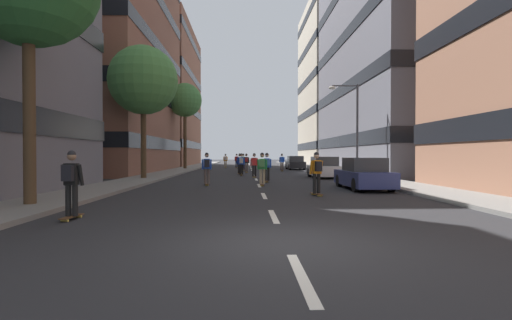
% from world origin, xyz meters
% --- Properties ---
extents(ground_plane, '(180.11, 180.11, 0.00)m').
position_xyz_m(ground_plane, '(0.00, 30.02, 0.00)').
color(ground_plane, '#28282B').
extents(sidewalk_left, '(2.64, 82.55, 0.14)m').
position_xyz_m(sidewalk_left, '(-7.46, 33.77, 0.07)').
color(sidewalk_left, gray).
rests_on(sidewalk_left, ground_plane).
extents(sidewalk_right, '(2.64, 82.55, 0.14)m').
position_xyz_m(sidewalk_right, '(7.46, 33.77, 0.07)').
color(sidewalk_right, gray).
rests_on(sidewalk_right, ground_plane).
extents(lane_markings, '(0.16, 67.20, 0.01)m').
position_xyz_m(lane_markings, '(0.00, 30.50, 0.00)').
color(lane_markings, silver).
rests_on(lane_markings, ground_plane).
extents(building_left_mid, '(14.80, 20.64, 22.57)m').
position_xyz_m(building_left_mid, '(-16.12, 29.10, 11.37)').
color(building_left_mid, brown).
rests_on(building_left_mid, ground_plane).
extents(building_left_far, '(14.80, 20.88, 21.00)m').
position_xyz_m(building_left_far, '(-16.12, 51.06, 10.59)').
color(building_left_far, brown).
rests_on(building_left_far, ground_plane).
extents(building_right_mid, '(14.80, 24.00, 29.93)m').
position_xyz_m(building_right_mid, '(16.12, 29.10, 15.06)').
color(building_right_mid, slate).
rests_on(building_right_mid, ground_plane).
extents(building_right_far, '(14.80, 17.60, 24.79)m').
position_xyz_m(building_right_far, '(16.12, 51.06, 12.49)').
color(building_right_far, '#BCB29E').
rests_on(building_right_far, ground_plane).
extents(parked_car_near, '(1.82, 4.40, 1.52)m').
position_xyz_m(parked_car_near, '(4.94, 19.71, 0.70)').
color(parked_car_near, silver).
rests_on(parked_car_near, ground_plane).
extents(parked_car_mid, '(1.82, 4.40, 1.52)m').
position_xyz_m(parked_car_mid, '(4.94, 35.12, 0.70)').
color(parked_car_mid, black).
rests_on(parked_car_mid, ground_plane).
extents(parked_car_far, '(1.82, 4.40, 1.52)m').
position_xyz_m(parked_car_far, '(4.94, 10.76, 0.70)').
color(parked_car_far, navy).
rests_on(parked_car_far, ground_plane).
extents(street_tree_near, '(4.52, 4.52, 8.70)m').
position_xyz_m(street_tree_near, '(-7.46, 17.84, 6.55)').
color(street_tree_near, '#4C3823').
rests_on(street_tree_near, sidewalk_left).
extents(street_tree_mid, '(3.77, 3.77, 9.52)m').
position_xyz_m(street_tree_mid, '(-7.46, 35.00, 7.71)').
color(street_tree_mid, '#4C3823').
rests_on(street_tree_mid, sidewalk_left).
extents(streetlamp_right, '(2.13, 0.30, 6.50)m').
position_xyz_m(streetlamp_right, '(6.83, 19.20, 4.14)').
color(streetlamp_right, '#3F3F44').
rests_on(streetlamp_right, sidewalk_right).
extents(skater_0, '(0.55, 0.92, 1.78)m').
position_xyz_m(skater_0, '(-1.78, 39.40, 1.02)').
color(skater_0, brown).
rests_on(skater_0, ground_plane).
extents(skater_1, '(0.54, 0.91, 1.78)m').
position_xyz_m(skater_1, '(0.16, 12.91, 1.02)').
color(skater_1, brown).
rests_on(skater_1, ground_plane).
extents(skater_2, '(0.53, 0.90, 1.78)m').
position_xyz_m(skater_2, '(2.99, 30.60, 0.98)').
color(skater_2, brown).
rests_on(skater_2, ground_plane).
extents(skater_3, '(0.56, 0.92, 1.78)m').
position_xyz_m(skater_3, '(-1.00, 35.46, 1.02)').
color(skater_3, brown).
rests_on(skater_3, ground_plane).
extents(skater_4, '(0.55, 0.91, 1.78)m').
position_xyz_m(skater_4, '(-0.91, 32.22, 1.02)').
color(skater_4, brown).
rests_on(skater_4, ground_plane).
extents(skater_5, '(0.54, 0.91, 1.78)m').
position_xyz_m(skater_5, '(-1.05, 22.64, 1.02)').
color(skater_5, brown).
rests_on(skater_5, ground_plane).
extents(skater_6, '(0.55, 0.91, 1.78)m').
position_xyz_m(skater_6, '(-5.21, 2.61, 1.02)').
color(skater_6, brown).
rests_on(skater_6, ground_plane).
extents(skater_7, '(0.55, 0.91, 1.78)m').
position_xyz_m(skater_7, '(-0.62, 27.71, 1.02)').
color(skater_7, brown).
rests_on(skater_7, ground_plane).
extents(skater_8, '(0.54, 0.91, 1.78)m').
position_xyz_m(skater_8, '(-0.09, 20.05, 0.98)').
color(skater_8, brown).
rests_on(skater_8, ground_plane).
extents(skater_9, '(0.55, 0.92, 1.78)m').
position_xyz_m(skater_9, '(-3.23, 40.58, 1.02)').
color(skater_9, brown).
rests_on(skater_9, ground_plane).
extents(skater_10, '(0.57, 0.92, 1.78)m').
position_xyz_m(skater_10, '(-1.20, 25.03, 1.02)').
color(skater_10, brown).
rests_on(skater_10, ground_plane).
extents(skater_11, '(0.56, 0.92, 1.78)m').
position_xyz_m(skater_11, '(-2.83, 13.25, 1.02)').
color(skater_11, brown).
rests_on(skater_11, ground_plane).
extents(skater_12, '(0.55, 0.91, 1.78)m').
position_xyz_m(skater_12, '(0.56, 15.43, 1.02)').
color(skater_12, brown).
rests_on(skater_12, ground_plane).
extents(skater_13, '(0.57, 0.92, 1.78)m').
position_xyz_m(skater_13, '(2.15, 7.99, 1.02)').
color(skater_13, brown).
rests_on(skater_13, ground_plane).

